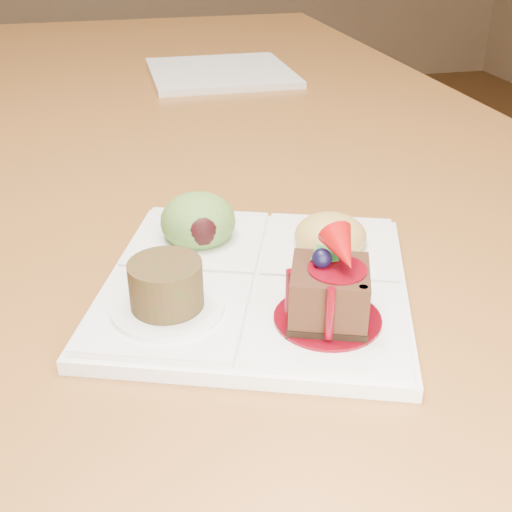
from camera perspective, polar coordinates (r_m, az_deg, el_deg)
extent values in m
plane|color=#533217|center=(1.46, -5.55, -16.70)|extent=(6.00, 6.00, 0.00)
cube|color=brown|center=(1.07, -7.44, 11.80)|extent=(1.00, 1.80, 0.04)
cylinder|color=brown|center=(2.05, 2.60, 9.52)|extent=(0.06, 0.06, 0.71)
cylinder|color=black|center=(1.34, 12.97, -10.65)|extent=(0.03, 0.03, 0.41)
cube|color=white|center=(0.55, 0.00, -2.66)|extent=(0.32, 0.32, 0.01)
cube|color=white|center=(0.49, 6.34, -5.94)|extent=(0.15, 0.15, 0.01)
cube|color=white|center=(0.50, -7.80, -4.99)|extent=(0.15, 0.15, 0.01)
cube|color=white|center=(0.60, -5.10, 1.48)|extent=(0.15, 0.15, 0.01)
cube|color=white|center=(0.59, 6.57, 0.84)|extent=(0.15, 0.15, 0.01)
cylinder|color=#57030C|center=(0.49, 6.37, -5.53)|extent=(0.08, 0.08, 0.00)
cube|color=black|center=(0.48, 6.38, -5.28)|extent=(0.07, 0.07, 0.01)
cube|color=#34160E|center=(0.47, 6.53, -3.05)|extent=(0.07, 0.07, 0.04)
cylinder|color=#57030C|center=(0.46, 6.66, -1.04)|extent=(0.04, 0.04, 0.00)
sphere|color=black|center=(0.46, 5.87, -0.19)|extent=(0.01, 0.01, 0.01)
cone|color=#900909|center=(0.45, 7.72, 0.52)|extent=(0.03, 0.04, 0.04)
cube|color=#134D19|center=(0.47, 6.55, 0.23)|extent=(0.01, 0.02, 0.01)
cube|color=#134D19|center=(0.47, 5.70, 0.24)|extent=(0.02, 0.02, 0.01)
cylinder|color=#57030C|center=(0.45, 6.58, -5.10)|extent=(0.01, 0.01, 0.04)
cylinder|color=#57030C|center=(0.45, 9.35, -4.67)|extent=(0.01, 0.01, 0.04)
cylinder|color=#57030C|center=(0.47, 3.00, -3.14)|extent=(0.01, 0.01, 0.03)
cylinder|color=white|center=(0.50, -7.84, -4.51)|extent=(0.09, 0.09, 0.00)
cylinder|color=#422013|center=(0.49, -8.00, -2.52)|extent=(0.06, 0.06, 0.04)
cylinder|color=#4C3110|center=(0.48, -8.10, -1.26)|extent=(0.05, 0.05, 0.00)
ellipsoid|color=#538034|center=(0.59, -5.18, 3.11)|extent=(0.07, 0.07, 0.05)
ellipsoid|color=black|center=(0.57, -4.81, 2.24)|extent=(0.03, 0.03, 0.03)
ellipsoid|color=#B98A43|center=(0.59, 6.63, 1.76)|extent=(0.07, 0.07, 0.04)
cube|color=#C8490E|center=(0.59, 7.76, 2.38)|extent=(0.02, 0.02, 0.02)
cube|color=#51771A|center=(0.59, 6.32, 2.69)|extent=(0.02, 0.02, 0.01)
cube|color=#C8490E|center=(0.58, 4.95, 2.21)|extent=(0.02, 0.02, 0.01)
cube|color=#51771A|center=(0.57, 6.17, 1.32)|extent=(0.02, 0.02, 0.01)
cube|color=#C8490E|center=(0.58, 7.66, 1.82)|extent=(0.02, 0.02, 0.02)
cube|color=white|center=(1.27, -3.17, 15.97)|extent=(0.26, 0.26, 0.01)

